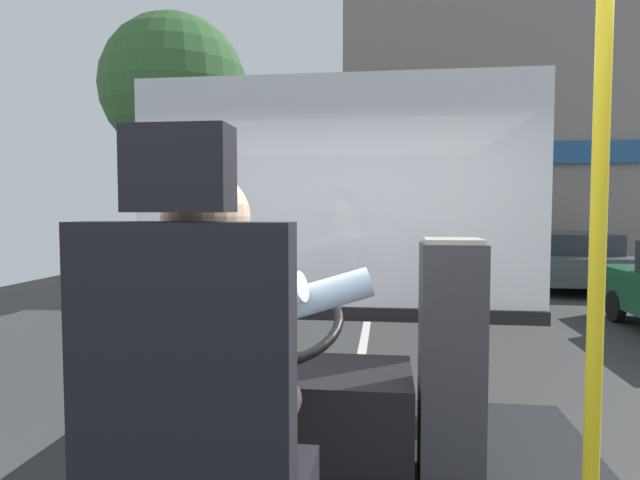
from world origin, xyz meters
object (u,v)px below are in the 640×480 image
(parked_car_charcoal, at_px, (566,258))
(fare_box, at_px, (451,360))
(handrail_pole, at_px, (597,262))
(steering_console, at_px, (292,406))
(driver_seat, at_px, (200,458))
(bus_driver, at_px, (217,365))

(parked_car_charcoal, bearing_deg, fare_box, -109.72)
(handrail_pole, relative_size, parked_car_charcoal, 0.45)
(handrail_pole, bearing_deg, fare_box, 112.77)
(steering_console, bearing_deg, fare_box, -10.91)
(driver_seat, bearing_deg, steering_console, 90.00)
(driver_seat, xyz_separation_m, fare_box, (0.70, 1.08, -0.05))
(driver_seat, xyz_separation_m, handrail_pole, (1.00, 0.36, 0.44))
(parked_car_charcoal, bearing_deg, steering_console, -113.02)
(handrail_pole, distance_m, fare_box, 0.92)
(fare_box, distance_m, parked_car_charcoal, 12.14)
(handrail_pole, bearing_deg, driver_seat, -160.05)
(bus_driver, bearing_deg, fare_box, 53.68)
(driver_seat, distance_m, bus_driver, 0.22)
(bus_driver, height_order, steering_console, bus_driver)
(handrail_pole, height_order, parked_car_charcoal, handrail_pole)
(bus_driver, relative_size, handrail_pole, 0.40)
(driver_seat, xyz_separation_m, bus_driver, (-0.00, 0.13, 0.18))
(bus_driver, height_order, handrail_pole, handrail_pole)
(fare_box, xyz_separation_m, parked_car_charcoal, (4.09, 11.42, -0.58))
(parked_car_charcoal, bearing_deg, driver_seat, -110.98)
(fare_box, bearing_deg, bus_driver, -126.32)
(parked_car_charcoal, bearing_deg, handrail_pole, -107.34)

